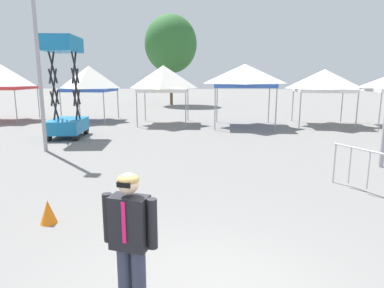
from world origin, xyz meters
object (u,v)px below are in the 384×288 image
(crowd_barrier_mid_lot, at_px, (369,164))
(traffic_cone_lot_center, at_px, (48,212))
(canopy_tent_behind_left, at_px, (245,76))
(scissor_lift, at_px, (66,109))
(canopy_tent_behind_right, at_px, (89,79))
(canopy_tent_far_left, at_px, (324,81))
(light_pole_near_lift, at_px, (36,28))
(person_foreground, at_px, (130,238))
(tree_behind_tents_center, at_px, (171,44))
(canopy_tent_right_of_center, at_px, (164,79))
(canopy_tent_center, at_px, (2,77))

(crowd_barrier_mid_lot, distance_m, traffic_cone_lot_center, 7.18)
(canopy_tent_behind_left, bearing_deg, traffic_cone_lot_center, -109.19)
(crowd_barrier_mid_lot, bearing_deg, scissor_lift, 146.62)
(canopy_tent_behind_right, height_order, canopy_tent_far_left, canopy_tent_behind_right)
(light_pole_near_lift, height_order, traffic_cone_lot_center, light_pole_near_lift)
(canopy_tent_behind_left, xyz_separation_m, traffic_cone_lot_center, (-4.65, -13.36, -2.57))
(scissor_lift, bearing_deg, canopy_tent_behind_left, 26.94)
(person_foreground, relative_size, tree_behind_tents_center, 0.21)
(light_pole_near_lift, bearing_deg, traffic_cone_lot_center, -62.28)
(light_pole_near_lift, bearing_deg, canopy_tent_right_of_center, 66.55)
(crowd_barrier_mid_lot, bearing_deg, traffic_cone_lot_center, -162.07)
(scissor_lift, bearing_deg, canopy_tent_right_of_center, 51.72)
(tree_behind_tents_center, bearing_deg, person_foreground, -83.00)
(canopy_tent_right_of_center, bearing_deg, traffic_cone_lot_center, -90.20)
(canopy_tent_right_of_center, xyz_separation_m, canopy_tent_far_left, (9.11, 0.29, -0.11))
(scissor_lift, distance_m, traffic_cone_lot_center, 9.90)
(crowd_barrier_mid_lot, xyz_separation_m, traffic_cone_lot_center, (-6.81, -2.20, -0.52))
(canopy_tent_behind_right, relative_size, canopy_tent_far_left, 1.04)
(scissor_lift, bearing_deg, canopy_tent_behind_right, 100.67)
(tree_behind_tents_center, bearing_deg, canopy_tent_behind_left, -66.54)
(crowd_barrier_mid_lot, height_order, traffic_cone_lot_center, crowd_barrier_mid_lot)
(canopy_tent_center, xyz_separation_m, canopy_tent_right_of_center, (10.20, -0.71, -0.09))
(person_foreground, height_order, traffic_cone_lot_center, person_foreground)
(canopy_tent_far_left, distance_m, person_foreground, 18.06)
(scissor_lift, relative_size, traffic_cone_lot_center, 9.65)
(canopy_tent_right_of_center, distance_m, canopy_tent_far_left, 9.12)
(canopy_tent_far_left, bearing_deg, canopy_tent_center, 178.75)
(person_foreground, bearing_deg, canopy_tent_center, 126.08)
(canopy_tent_right_of_center, distance_m, traffic_cone_lot_center, 14.06)
(canopy_tent_behind_left, distance_m, person_foreground, 16.12)
(canopy_tent_far_left, distance_m, traffic_cone_lot_center, 17.00)
(scissor_lift, height_order, traffic_cone_lot_center, scissor_lift)
(canopy_tent_behind_right, bearing_deg, scissor_lift, -79.33)
(canopy_tent_center, height_order, canopy_tent_behind_right, canopy_tent_center)
(canopy_tent_behind_left, relative_size, light_pole_near_lift, 0.44)
(canopy_tent_center, distance_m, canopy_tent_far_left, 19.31)
(light_pole_near_lift, bearing_deg, person_foreground, -57.50)
(person_foreground, bearing_deg, canopy_tent_behind_right, 111.99)
(traffic_cone_lot_center, bearing_deg, crowd_barrier_mid_lot, 17.93)
(canopy_tent_right_of_center, xyz_separation_m, light_pole_near_lift, (-3.31, -7.64, 1.81))
(canopy_tent_right_of_center, xyz_separation_m, tree_behind_tents_center, (-1.41, 13.36, 3.10))
(scissor_lift, xyz_separation_m, crowd_barrier_mid_lot, (10.50, -6.92, -0.57))
(scissor_lift, relative_size, person_foreground, 2.52)
(canopy_tent_behind_right, relative_size, traffic_cone_lot_center, 7.30)
(canopy_tent_far_left, bearing_deg, canopy_tent_behind_left, -170.16)
(canopy_tent_right_of_center, relative_size, canopy_tent_behind_left, 0.98)
(tree_behind_tents_center, bearing_deg, crowd_barrier_mid_lot, -71.89)
(tree_behind_tents_center, bearing_deg, scissor_lift, -97.30)
(canopy_tent_center, bearing_deg, canopy_tent_right_of_center, -3.99)
(canopy_tent_center, bearing_deg, light_pole_near_lift, -50.49)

